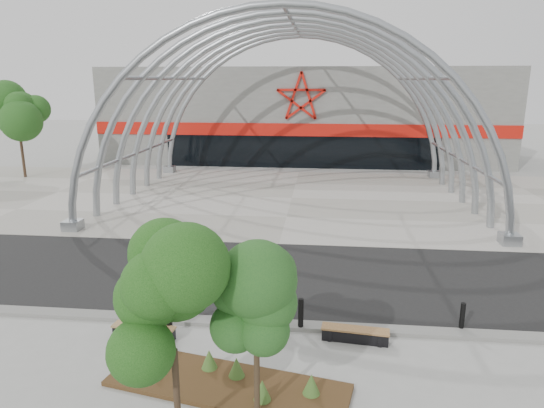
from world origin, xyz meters
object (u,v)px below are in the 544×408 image
street_tree_0 (172,309)px  street_tree_1 (256,305)px  bench_0 (144,332)px  bollard_2 (301,315)px  bench_1 (355,335)px

street_tree_0 → street_tree_1: bearing=32.5°
street_tree_1 → bench_0: bearing=140.8°
street_tree_0 → bollard_2: (2.18, 4.74, -2.44)m
street_tree_0 → street_tree_1: size_ratio=1.11×
bench_0 → street_tree_0: bearing=-60.8°
bench_0 → bench_1: size_ratio=0.97×
street_tree_1 → bench_1: size_ratio=1.95×
bench_1 → street_tree_0: bearing=-130.7°
bench_0 → bench_1: 5.86m
street_tree_0 → bollard_2: street_tree_0 is taller
bollard_2 → street_tree_0: bearing=-114.7°
street_tree_1 → bollard_2: 4.46m
bench_0 → bench_1: bearing=4.5°
street_tree_0 → bench_1: size_ratio=2.17×
bench_1 → bench_0: bearing=-175.5°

